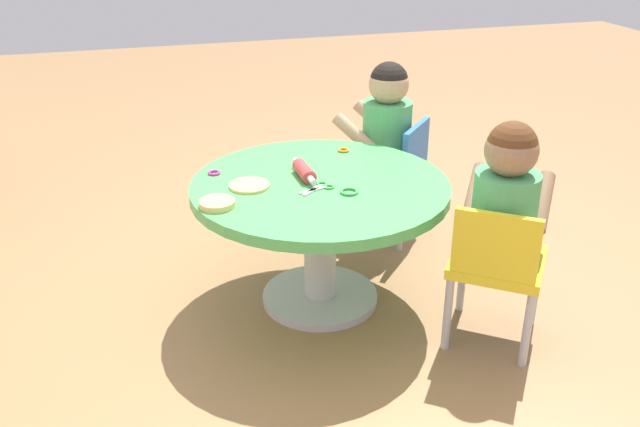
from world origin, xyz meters
The scene contains 13 objects.
ground_plane centered at (0.00, 0.00, 0.00)m, with size 10.00×10.00×0.00m, color #9E7247.
craft_table centered at (0.00, 0.00, 0.38)m, with size 0.93×0.93×0.49m.
child_chair_left centered at (-0.42, -0.49, 0.31)m, with size 0.42×0.42×0.54m.
seated_child_left centered at (-0.39, -0.51, 0.53)m, with size 0.44×0.42×0.51m.
child_chair_right centered at (0.45, -0.46, 0.31)m, with size 0.42×0.42×0.54m.
seated_child_right centered at (0.47, -0.43, 0.53)m, with size 0.43×0.44×0.51m.
rolling_pin centered at (0.06, 0.04, 0.52)m, with size 0.23×0.05×0.05m.
craft_scissors centered at (-0.05, 0.02, 0.49)m, with size 0.11×0.14×0.01m.
playdough_blob_0 centered at (-0.10, 0.38, 0.50)m, with size 0.12×0.12×0.02m, color #F2CC72.
playdough_blob_1 centered at (0.03, 0.25, 0.50)m, with size 0.14×0.14×0.01m, color #F2CC72.
cookie_cutter_0 centered at (-0.12, -0.07, 0.50)m, with size 0.06×0.06×0.01m, color #4CB259.
cookie_cutter_1 centered at (0.28, -0.18, 0.50)m, with size 0.05×0.05×0.01m, color orange.
cookie_cutter_2 centered at (0.19, 0.35, 0.50)m, with size 0.05×0.05×0.01m, color #D83FA5.
Camera 1 is at (-2.18, 0.64, 1.44)m, focal length 38.77 mm.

